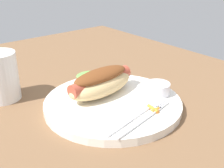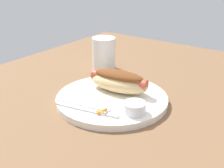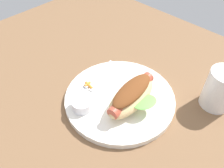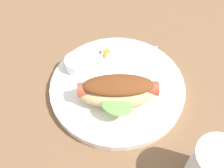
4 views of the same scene
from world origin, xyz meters
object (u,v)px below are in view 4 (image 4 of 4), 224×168
(fork, at_px, (125,51))
(carrot_garnish, at_px, (106,53))
(knife, at_px, (131,57))
(hot_dog, at_px, (118,90))
(sauce_ramekin, at_px, (77,64))
(plate, at_px, (117,88))

(fork, xyz_separation_m, carrot_garnish, (-0.01, 0.04, 0.00))
(knife, distance_m, carrot_garnish, 0.06)
(hot_dog, height_order, knife, hot_dog)
(sauce_ramekin, relative_size, carrot_garnish, 1.74)
(plate, bearing_deg, fork, -5.72)
(plate, distance_m, hot_dog, 0.05)
(plate, relative_size, fork, 1.70)
(fork, bearing_deg, hot_dog, 76.37)
(knife, xyz_separation_m, carrot_garnish, (0.01, 0.06, 0.00))
(sauce_ramekin, height_order, knife, sauce_ramekin)
(hot_dog, relative_size, fork, 1.01)
(plate, xyz_separation_m, hot_dog, (-0.03, -0.00, 0.04))
(hot_dog, height_order, fork, hot_dog)
(sauce_ramekin, bearing_deg, knife, -71.25)
(knife, bearing_deg, carrot_garnish, -16.77)
(plate, distance_m, sauce_ramekin, 0.10)
(hot_dog, bearing_deg, sauce_ramekin, -44.87)
(fork, distance_m, knife, 0.02)
(sauce_ramekin, xyz_separation_m, knife, (0.04, -0.11, -0.01))
(hot_dog, distance_m, fork, 0.13)
(hot_dog, xyz_separation_m, sauce_ramekin, (0.07, 0.09, -0.02))
(hot_dog, distance_m, sauce_ramekin, 0.12)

